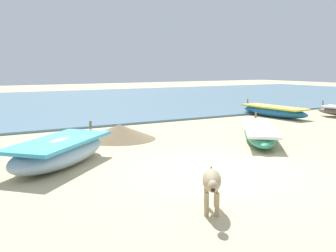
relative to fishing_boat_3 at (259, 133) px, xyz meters
name	(u,v)px	position (x,y,z in m)	size (l,w,h in m)	color
ground	(220,172)	(-3.07, -2.10, -0.23)	(80.00, 80.00, 0.00)	#CCB789
sea_water	(35,103)	(-3.07, 14.55, -0.19)	(60.00, 20.00, 0.08)	slate
fishing_boat_3	(259,133)	(0.00, 0.00, 0.00)	(3.10, 3.50, 0.61)	#338C66
fishing_boat_5	(60,151)	(-5.64, 0.06, 0.08)	(3.04, 2.95, 0.77)	#8CA5B7
fishing_boat_6	(274,111)	(4.26, 3.59, 0.02)	(0.99, 3.42, 0.64)	#1E669E
calf_far_dun	(212,182)	(-4.49, -3.71, 0.21)	(0.69, 0.85, 0.61)	tan
debris_pile_0	(119,132)	(-3.33, 2.24, -0.01)	(2.11, 2.11, 0.43)	#7A6647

